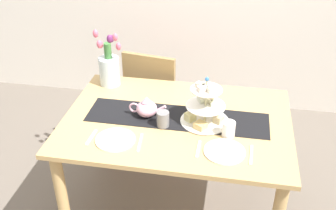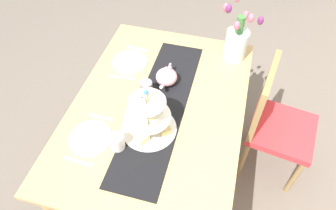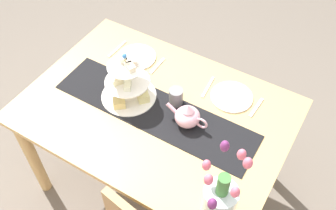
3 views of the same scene
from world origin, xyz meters
The scene contains 15 objects.
ground_plane centered at (0.00, 0.00, 0.00)m, with size 8.00×8.00×0.00m, color #6B6056.
dining_table centered at (0.00, 0.00, 0.66)m, with size 1.40×0.98×0.77m.
chair_left centered at (-0.30, 0.72, 0.50)m, with size 0.48×0.48×0.91m.
table_runner centered at (0.00, 0.02, 0.78)m, with size 1.13×0.28×0.00m, color black.
tiered_cake_stand centered at (0.17, 0.00, 0.87)m, with size 0.30×0.30×0.30m.
teapot centered at (-0.19, 0.00, 0.83)m, with size 0.24×0.13×0.14m.
tulip_vase centered at (-0.54, 0.37, 0.91)m, with size 0.18×0.25×0.42m.
dinner_plate_left centered at (-0.31, -0.28, 0.78)m, with size 0.23×0.23×0.01m, color white.
fork_left centered at (-0.46, -0.28, 0.78)m, with size 0.02×0.15×0.01m, color silver.
knife_left centered at (-0.17, -0.28, 0.78)m, with size 0.01×0.17×0.01m, color silver.
dinner_plate_right centered at (0.31, -0.28, 0.78)m, with size 0.23×0.23×0.01m, color white.
fork_right centered at (0.17, -0.28, 0.78)m, with size 0.02×0.15×0.01m, color silver.
knife_right centered at (0.46, -0.28, 0.78)m, with size 0.01×0.17×0.01m, color silver.
mug_grey centered at (-0.07, -0.09, 0.83)m, with size 0.08×0.08×0.10m, color slate.
mug_white_text centered at (0.32, -0.12, 0.82)m, with size 0.08×0.08×0.10m, color white.
Camera 1 is at (0.32, -2.06, 2.15)m, focal length 42.96 mm.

